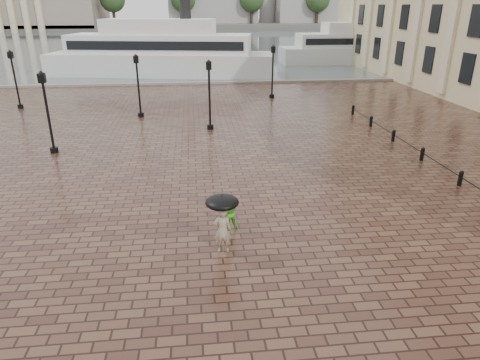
% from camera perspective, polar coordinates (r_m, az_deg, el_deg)
% --- Properties ---
extents(ground, '(300.00, 300.00, 0.00)m').
position_cam_1_polar(ground, '(16.08, -12.47, -6.99)').
color(ground, '#372019').
rests_on(ground, ground).
extents(harbour_water, '(240.00, 240.00, 0.00)m').
position_cam_1_polar(harbour_water, '(106.27, -7.68, 17.92)').
color(harbour_water, '#4B565B').
rests_on(harbour_water, ground).
extents(quay_edge, '(80.00, 0.60, 0.30)m').
position_cam_1_polar(quay_edge, '(46.66, -8.77, 12.50)').
color(quay_edge, slate).
rests_on(quay_edge, ground).
extents(far_shore, '(300.00, 60.00, 2.00)m').
position_cam_1_polar(far_shore, '(174.12, -7.35, 19.90)').
color(far_shore, '#4C4C47').
rests_on(far_shore, ground).
extents(distant_skyline, '(102.50, 22.00, 33.00)m').
position_cam_1_polar(distant_skyline, '(170.37, 10.25, 22.54)').
color(distant_skyline, gray).
rests_on(distant_skyline, ground).
extents(far_trees, '(188.00, 8.00, 13.50)m').
position_cam_1_polar(far_trees, '(152.00, -7.60, 22.74)').
color(far_trees, '#2D2119').
rests_on(far_trees, ground).
extents(bollard_row, '(0.22, 21.22, 0.73)m').
position_cam_1_polar(bollard_row, '(24.87, 23.14, 3.32)').
color(bollard_row, black).
rests_on(bollard_row, ground).
extents(street_lamps, '(21.44, 14.44, 4.40)m').
position_cam_1_polar(street_lamps, '(32.23, -12.77, 12.11)').
color(street_lamps, black).
rests_on(street_lamps, ground).
extents(adult_pedestrian, '(0.62, 0.43, 1.62)m').
position_cam_1_polar(adult_pedestrian, '(14.27, -2.34, -6.70)').
color(adult_pedestrian, gray).
rests_on(adult_pedestrian, ground).
extents(child_pedestrian, '(0.69, 0.56, 1.30)m').
position_cam_1_polar(child_pedestrian, '(15.76, -1.51, -4.37)').
color(child_pedestrian, '#399C1C').
rests_on(child_pedestrian, ground).
extents(ferry_near, '(26.93, 10.96, 8.60)m').
position_cam_1_polar(ferry_near, '(53.21, -10.51, 16.39)').
color(ferry_near, silver).
rests_on(ferry_near, ground).
extents(ferry_far, '(23.06, 5.69, 7.55)m').
position_cam_1_polar(ferry_far, '(66.30, 15.88, 16.76)').
color(ferry_far, silver).
rests_on(ferry_far, ground).
extents(umbrella, '(1.10, 1.10, 1.12)m').
position_cam_1_polar(umbrella, '(13.80, -2.41, -2.99)').
color(umbrella, black).
rests_on(umbrella, ground).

